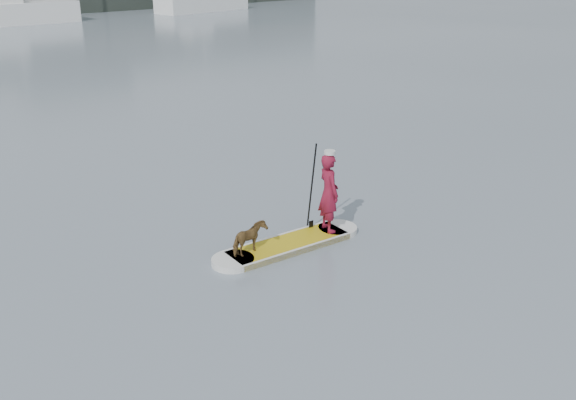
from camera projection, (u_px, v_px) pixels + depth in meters
ground at (274, 352)px, 9.33m from camera, size 140.00×140.00×0.00m
paddleboard at (288, 245)px, 12.55m from camera, size 3.29×0.98×0.12m
paddler at (329, 193)px, 12.75m from camera, size 0.53×0.67×1.62m
white_cap at (330, 152)px, 12.44m from camera, size 0.22×0.22×0.07m
dog at (249, 239)px, 11.94m from camera, size 0.77×0.45×0.61m
paddle at (311, 196)px, 12.93m from camera, size 0.10×0.30×2.00m
sailboat_e at (14, 11)px, 48.01m from camera, size 9.01×3.12×12.96m
sailboat_f at (202, 1)px, 57.51m from camera, size 9.28×4.13×13.43m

